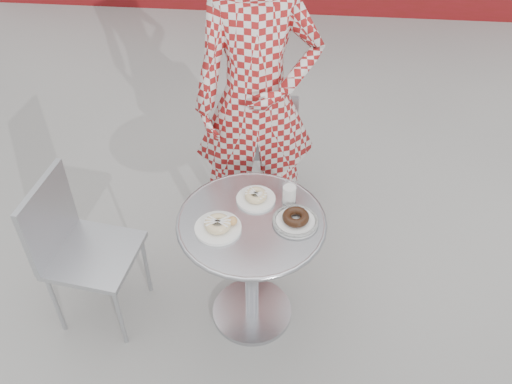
# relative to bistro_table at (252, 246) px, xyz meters

# --- Properties ---
(ground) EXTENTS (60.00, 60.00, 0.00)m
(ground) POSITION_rel_bistro_table_xyz_m (0.01, -0.01, -0.51)
(ground) COLOR #A9A7A1
(ground) RESTS_ON ground
(bistro_table) EXTENTS (0.67, 0.67, 0.68)m
(bistro_table) POSITION_rel_bistro_table_xyz_m (0.00, 0.00, 0.00)
(bistro_table) COLOR silver
(bistro_table) RESTS_ON ground
(chair_far) EXTENTS (0.43, 0.44, 0.82)m
(chair_far) POSITION_rel_bistro_table_xyz_m (-0.04, 0.94, -0.26)
(chair_far) COLOR #A8ABB0
(chair_far) RESTS_ON ground
(chair_left) EXTENTS (0.44, 0.44, 0.82)m
(chair_left) POSITION_rel_bistro_table_xyz_m (-0.76, -0.04, -0.26)
(chair_left) COLOR #A8ABB0
(chair_left) RESTS_ON ground
(seated_person) EXTENTS (0.71, 0.53, 1.76)m
(seated_person) POSITION_rel_bistro_table_xyz_m (-0.03, 0.65, 0.37)
(seated_person) COLOR maroon
(seated_person) RESTS_ON ground
(plate_far) EXTENTS (0.18, 0.18, 0.05)m
(plate_far) POSITION_rel_bistro_table_xyz_m (0.01, 0.14, 0.18)
(plate_far) COLOR white
(plate_far) RESTS_ON bistro_table
(plate_near) EXTENTS (0.20, 0.20, 0.05)m
(plate_near) POSITION_rel_bistro_table_xyz_m (-0.14, -0.06, 0.19)
(plate_near) COLOR white
(plate_near) RESTS_ON bistro_table
(plate_checker) EXTENTS (0.21, 0.21, 0.05)m
(plate_checker) POSITION_rel_bistro_table_xyz_m (0.19, 0.01, 0.18)
(plate_checker) COLOR white
(plate_checker) RESTS_ON bistro_table
(milk_cup) EXTENTS (0.07, 0.07, 0.10)m
(milk_cup) POSITION_rel_bistro_table_xyz_m (0.16, 0.14, 0.21)
(milk_cup) COLOR white
(milk_cup) RESTS_ON bistro_table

